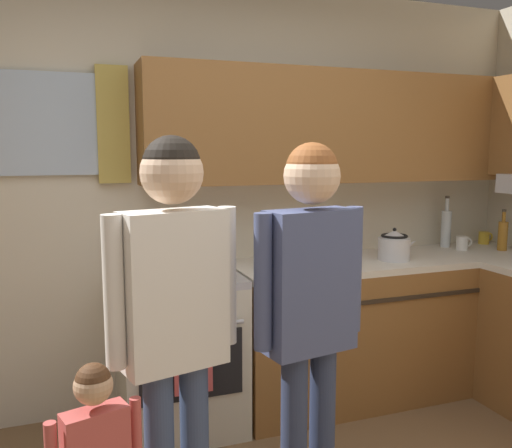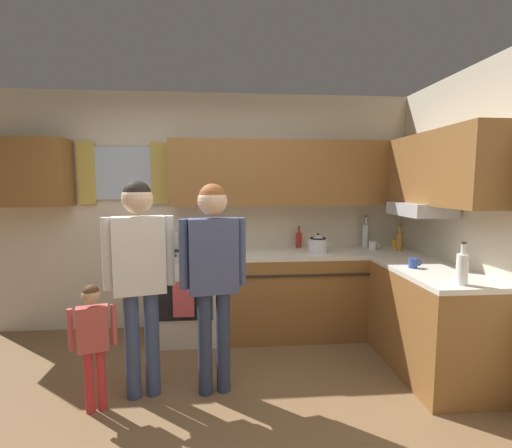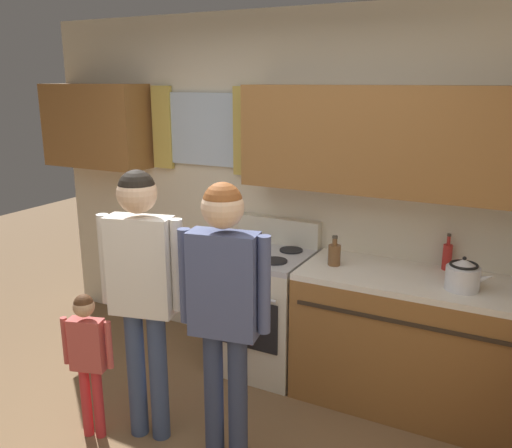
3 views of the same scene
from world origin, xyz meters
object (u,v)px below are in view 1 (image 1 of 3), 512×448
(bottle_squat_brown, at_px, (269,255))
(bottle_sauce_red, at_px, (349,239))
(bottle_oil_amber, at_px, (503,235))
(mug_ceramic_white, at_px, (463,243))
(adult_in_plaid, at_px, (310,296))
(bottle_tall_clear, at_px, (446,227))
(stove_oven, at_px, (179,348))
(adult_holding_child, at_px, (174,306))
(mug_mustard_yellow, at_px, (484,238))
(stovetop_kettle, at_px, (394,245))

(bottle_squat_brown, xyz_separation_m, bottle_sauce_red, (0.69, 0.26, 0.02))
(bottle_oil_amber, bearing_deg, mug_ceramic_white, 156.91)
(adult_in_plaid, bearing_deg, mug_ceramic_white, 33.10)
(bottle_sauce_red, distance_m, bottle_tall_clear, 0.76)
(stove_oven, xyz_separation_m, adult_holding_child, (-0.23, -1.07, 0.57))
(bottle_oil_amber, height_order, bottle_tall_clear, bottle_tall_clear)
(mug_ceramic_white, distance_m, mug_mustard_yellow, 0.36)
(bottle_oil_amber, bearing_deg, adult_in_plaid, -152.75)
(stove_oven, bearing_deg, adult_holding_child, -102.19)
(bottle_sauce_red, relative_size, adult_in_plaid, 0.15)
(bottle_oil_amber, bearing_deg, bottle_squat_brown, 178.78)
(adult_holding_child, bearing_deg, bottle_tall_clear, 29.58)
(adult_holding_child, bearing_deg, stovetop_kettle, 31.66)
(bottle_sauce_red, xyz_separation_m, mug_mustard_yellow, (1.12, -0.04, -0.05))
(bottle_tall_clear, xyz_separation_m, adult_holding_child, (-2.22, -1.26, -0.01))
(bottle_sauce_red, bearing_deg, stovetop_kettle, -66.62)
(stove_oven, relative_size, stovetop_kettle, 4.02)
(bottle_sauce_red, height_order, mug_mustard_yellow, bottle_sauce_red)
(bottle_squat_brown, bearing_deg, bottle_tall_clear, 8.32)
(bottle_squat_brown, height_order, bottle_sauce_red, bottle_sauce_red)
(bottle_sauce_red, height_order, bottle_tall_clear, bottle_tall_clear)
(bottle_squat_brown, bearing_deg, adult_holding_child, -126.50)
(mug_ceramic_white, relative_size, mug_mustard_yellow, 1.04)
(stove_oven, xyz_separation_m, bottle_squat_brown, (0.55, -0.02, 0.51))
(bottle_sauce_red, bearing_deg, mug_ceramic_white, -13.54)
(mug_ceramic_white, bearing_deg, stove_oven, -178.53)
(bottle_tall_clear, xyz_separation_m, adult_in_plaid, (-1.68, -1.26, -0.02))
(bottle_tall_clear, bearing_deg, adult_holding_child, -150.42)
(adult_in_plaid, bearing_deg, mug_mustard_yellow, 31.76)
(stove_oven, relative_size, bottle_squat_brown, 5.37)
(stove_oven, distance_m, stovetop_kettle, 1.47)
(bottle_oil_amber, distance_m, bottle_tall_clear, 0.37)
(bottle_tall_clear, relative_size, adult_holding_child, 0.22)
(stove_oven, xyz_separation_m, mug_mustard_yellow, (2.35, 0.20, 0.48))
(stovetop_kettle, bearing_deg, bottle_tall_clear, 23.80)
(stovetop_kettle, bearing_deg, adult_holding_child, -148.34)
(bottle_squat_brown, distance_m, mug_ceramic_white, 1.48)
(bottle_squat_brown, height_order, mug_ceramic_white, bottle_squat_brown)
(adult_holding_child, bearing_deg, adult_in_plaid, 0.41)
(mug_mustard_yellow, bearing_deg, stovetop_kettle, -164.11)
(mug_mustard_yellow, bearing_deg, mug_ceramic_white, -155.88)
(bottle_sauce_red, distance_m, bottle_oil_amber, 1.08)
(bottle_oil_amber, height_order, mug_ceramic_white, bottle_oil_amber)
(bottle_squat_brown, height_order, bottle_oil_amber, bottle_oil_amber)
(bottle_sauce_red, xyz_separation_m, adult_holding_child, (-1.46, -1.31, 0.04))
(stove_oven, relative_size, bottle_oil_amber, 3.85)
(stovetop_kettle, xyz_separation_m, adult_in_plaid, (-1.06, -0.98, 0.03))
(adult_holding_child, bearing_deg, bottle_oil_amber, 22.06)
(stove_oven, height_order, bottle_tall_clear, bottle_tall_clear)
(adult_in_plaid, bearing_deg, bottle_tall_clear, 36.80)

